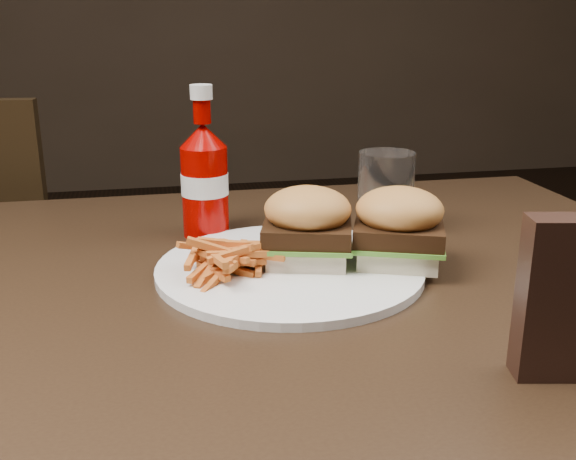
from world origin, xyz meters
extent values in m
cube|color=black|center=(0.00, 0.00, 0.73)|extent=(1.20, 0.80, 0.04)
cylinder|color=white|center=(0.08, 0.00, 0.76)|extent=(0.31, 0.31, 0.01)
cube|color=#F5E1C3|center=(0.10, 0.01, 0.77)|extent=(0.11, 0.11, 0.02)
cube|color=beige|center=(0.21, -0.02, 0.77)|extent=(0.12, 0.11, 0.02)
cylinder|color=#8E0200|center=(0.00, 0.16, 0.81)|extent=(0.07, 0.07, 0.13)
cylinder|color=white|center=(0.24, 0.12, 0.81)|extent=(0.10, 0.10, 0.12)
camera|label=1|loc=(-0.07, -0.72, 1.04)|focal=42.00mm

